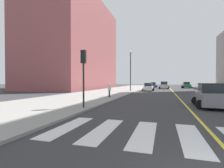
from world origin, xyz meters
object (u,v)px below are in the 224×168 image
object	(u,v)px
street_lamp	(131,68)
traffic_light_far_corner	(84,67)
car_green_second	(186,85)
car_white_fourth	(148,87)
car_gray_fifth	(211,96)
pedestrian_walking_west	(109,89)
car_blue_nearest	(153,85)
car_silver_third	(164,85)

from	to	relation	value
street_lamp	traffic_light_far_corner	bearing A→B (deg)	-88.54
car_green_second	street_lamp	xyz separation A→B (m)	(-13.34, -22.43, 4.04)
car_white_fourth	car_gray_fifth	size ratio (longest dim) A/B	0.87
car_white_fourth	street_lamp	size ratio (longest dim) A/B	0.49
car_gray_fifth	traffic_light_far_corner	distance (m)	10.82
pedestrian_walking_west	car_white_fourth	bearing A→B (deg)	150.99
car_white_fourth	car_gray_fifth	xyz separation A→B (m)	(6.98, -22.21, 0.11)
traffic_light_far_corner	pedestrian_walking_west	world-z (taller)	traffic_light_far_corner
car_green_second	traffic_light_far_corner	world-z (taller)	traffic_light_far_corner
car_blue_nearest	car_silver_third	bearing A→B (deg)	-68.21
street_lamp	car_green_second	bearing A→B (deg)	59.26
traffic_light_far_corner	car_white_fourth	bearing A→B (deg)	84.00
car_blue_nearest	car_white_fourth	distance (m)	22.32
car_white_fourth	pedestrian_walking_west	world-z (taller)	pedestrian_walking_west
car_blue_nearest	car_silver_third	xyz separation A→B (m)	(3.49, -10.12, 0.14)
car_silver_third	car_gray_fifth	distance (m)	34.60
car_blue_nearest	car_green_second	world-z (taller)	car_green_second
traffic_light_far_corner	street_lamp	bearing A→B (deg)	91.46
car_blue_nearest	car_gray_fifth	bearing A→B (deg)	-78.17
car_green_second	pedestrian_walking_west	bearing A→B (deg)	66.71
car_blue_nearest	car_green_second	size ratio (longest dim) A/B	0.91
car_green_second	car_silver_third	bearing A→B (deg)	42.83
car_blue_nearest	pedestrian_walking_west	distance (m)	39.52
car_gray_fifth	traffic_light_far_corner	xyz separation A→B (m)	(-9.75, -4.09, 2.33)
car_gray_fifth	pedestrian_walking_west	size ratio (longest dim) A/B	2.61
car_green_second	traffic_light_far_corner	size ratio (longest dim) A/B	1.00
car_white_fourth	car_gray_fifth	distance (m)	23.29
car_blue_nearest	car_silver_third	world-z (taller)	car_silver_third
pedestrian_walking_west	car_silver_third	bearing A→B (deg)	149.54
car_white_fourth	street_lamp	bearing A→B (deg)	-132.72
car_gray_fifth	street_lamp	xyz separation A→B (m)	(-10.33, 18.68, 4.01)
car_green_second	street_lamp	bearing A→B (deg)	56.74
car_silver_third	street_lamp	bearing A→B (deg)	-111.80
car_blue_nearest	car_gray_fifth	world-z (taller)	car_gray_fifth
traffic_light_far_corner	street_lamp	distance (m)	22.84
car_silver_third	pedestrian_walking_west	world-z (taller)	car_silver_third
car_gray_fifth	street_lamp	bearing A→B (deg)	-58.49
car_green_second	car_silver_third	xyz separation A→B (m)	(-6.62, -6.70, 0.05)
car_white_fourth	street_lamp	xyz separation A→B (m)	(-3.34, -3.53, 4.12)
car_blue_nearest	street_lamp	size ratio (longest dim) A/B	0.49
car_white_fourth	traffic_light_far_corner	bearing A→B (deg)	-95.28
car_green_second	pedestrian_walking_west	distance (m)	38.44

